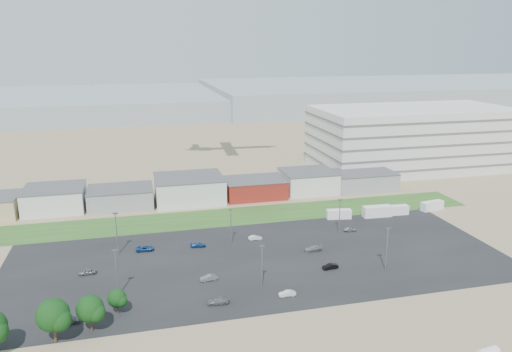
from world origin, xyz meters
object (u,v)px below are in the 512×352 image
object	(u,v)px
parked_car_3	(218,301)
parked_car_13	(287,293)
parked_car_5	(87,272)
parked_car_9	(145,249)
parked_car_6	(198,245)
parked_car_12	(313,248)
parked_car_4	(209,278)
parked_car_11	(255,238)
parked_car_8	(350,229)
parked_car_1	(330,266)
parked_car_10	(70,320)
box_trailer_a	(339,214)

from	to	relation	value
parked_car_3	parked_car_13	size ratio (longest dim) A/B	1.26
parked_car_5	parked_car_9	world-z (taller)	parked_car_5
parked_car_6	parked_car_9	world-z (taller)	parked_car_9
parked_car_12	parked_car_13	distance (m)	24.45
parked_car_4	parked_car_13	world-z (taller)	parked_car_4
parked_car_9	parked_car_11	xyz separation A→B (m)	(28.81, 0.42, -0.04)
parked_car_8	parked_car_1	bearing A→B (deg)	151.81
parked_car_6	parked_car_11	distance (m)	15.49
parked_car_5	parked_car_13	distance (m)	45.87
parked_car_1	parked_car_9	size ratio (longest dim) A/B	0.83
parked_car_3	parked_car_4	distance (m)	10.63
parked_car_5	parked_car_8	xyz separation A→B (m)	(68.98, 10.19, -0.07)
parked_car_1	parked_car_11	xyz separation A→B (m)	(-12.63, 21.45, -0.03)
parked_car_5	parked_car_6	xyz separation A→B (m)	(26.48, 9.53, -0.08)
parked_car_6	parked_car_10	xyz separation A→B (m)	(-28.20, -30.03, 0.05)
box_trailer_a	parked_car_13	size ratio (longest dim) A/B	2.07
parked_car_5	parked_car_1	bearing A→B (deg)	77.17
parked_car_12	parked_car_13	world-z (taller)	parked_car_12
parked_car_1	parked_car_13	distance (m)	16.73
parked_car_12	box_trailer_a	bearing A→B (deg)	139.99
parked_car_4	parked_car_10	world-z (taller)	parked_car_4
parked_car_8	parked_car_12	distance (m)	17.89
parked_car_9	parked_car_10	world-z (taller)	same
parked_car_1	parked_car_8	distance (m)	25.42
parked_car_6	parked_car_4	bearing A→B (deg)	-173.75
parked_car_4	parked_car_5	size ratio (longest dim) A/B	1.01
parked_car_4	parked_car_12	xyz separation A→B (m)	(27.99, 9.63, 0.02)
parked_car_9	parked_car_12	distance (m)	42.42
parked_car_1	parked_car_5	world-z (taller)	parked_car_5
parked_car_9	parked_car_13	distance (m)	41.58
parked_car_6	parked_car_10	distance (m)	41.19
parked_car_9	parked_car_10	bearing A→B (deg)	156.13
parked_car_6	parked_car_13	size ratio (longest dim) A/B	1.12
parked_car_4	parked_car_5	world-z (taller)	parked_car_5
parked_car_12	parked_car_4	bearing A→B (deg)	-73.64
box_trailer_a	parked_car_12	bearing A→B (deg)	-118.46
parked_car_8	parked_car_9	distance (m)	55.86
parked_car_6	parked_car_13	world-z (taller)	parked_car_13
box_trailer_a	parked_car_12	size ratio (longest dim) A/B	1.62
parked_car_11	parked_car_13	size ratio (longest dim) A/B	1.01
parked_car_9	parked_car_4	bearing A→B (deg)	-144.71
parked_car_6	box_trailer_a	bearing A→B (deg)	-68.70
parked_car_3	parked_car_11	size ratio (longest dim) A/B	1.24
parked_car_11	parked_car_9	bearing A→B (deg)	92.87
parked_car_8	parked_car_11	xyz separation A→B (m)	(-27.05, 0.52, 0.00)
parked_car_4	parked_car_12	size ratio (longest dim) A/B	0.86
parked_car_4	parked_car_10	size ratio (longest dim) A/B	0.89
parked_car_3	parked_car_11	world-z (taller)	parked_car_3
parked_car_5	parked_car_12	xyz separation A→B (m)	(54.27, -0.01, 0.00)
parked_car_13	parked_car_9	bearing A→B (deg)	-137.47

